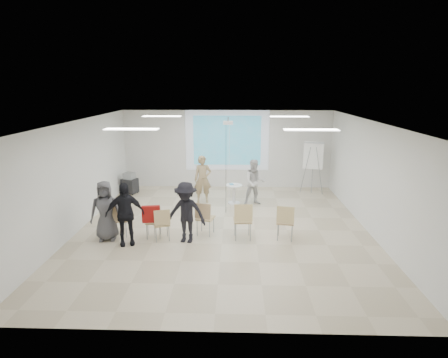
{
  "coord_description": "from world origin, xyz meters",
  "views": [
    {
      "loc": [
        0.35,
        -9.82,
        3.94
      ],
      "look_at": [
        0.0,
        0.8,
        1.25
      ],
      "focal_mm": 30.0,
      "sensor_mm": 36.0,
      "label": 1
    }
  ],
  "objects_px": {
    "player_right": "(255,180)",
    "flipchart_easel": "(313,156)",
    "laptop": "(162,222)",
    "chair_right_inner": "(243,218)",
    "chair_center": "(204,216)",
    "audience_left": "(125,209)",
    "chair_right_far": "(285,220)",
    "audience_mid": "(186,209)",
    "chair_left_inner": "(162,222)",
    "av_cart": "(130,184)",
    "player_left": "(203,176)",
    "chair_far_left": "(120,218)",
    "chair_left_mid": "(153,219)",
    "audience_outer": "(105,207)",
    "pedestal_table": "(234,193)"
  },
  "relations": [
    {
      "from": "chair_center",
      "to": "chair_left_mid",
      "type": "bearing_deg",
      "value": -155.25
    },
    {
      "from": "player_right",
      "to": "chair_right_inner",
      "type": "xyz_separation_m",
      "value": [
        -0.44,
        -3.0,
        -0.26
      ]
    },
    {
      "from": "chair_right_inner",
      "to": "pedestal_table",
      "type": "bearing_deg",
      "value": 91.02
    },
    {
      "from": "chair_right_inner",
      "to": "av_cart",
      "type": "height_order",
      "value": "chair_right_inner"
    },
    {
      "from": "audience_mid",
      "to": "chair_center",
      "type": "bearing_deg",
      "value": 56.69
    },
    {
      "from": "chair_left_inner",
      "to": "av_cart",
      "type": "distance_m",
      "value": 4.77
    },
    {
      "from": "chair_right_far",
      "to": "audience_outer",
      "type": "distance_m",
      "value": 4.65
    },
    {
      "from": "chair_center",
      "to": "audience_outer",
      "type": "bearing_deg",
      "value": -157.58
    },
    {
      "from": "player_left",
      "to": "chair_center",
      "type": "relative_size",
      "value": 1.99
    },
    {
      "from": "pedestal_table",
      "to": "audience_left",
      "type": "distance_m",
      "value": 4.39
    },
    {
      "from": "audience_left",
      "to": "flipchart_easel",
      "type": "relative_size",
      "value": 0.96
    },
    {
      "from": "pedestal_table",
      "to": "flipchart_easel",
      "type": "bearing_deg",
      "value": 24.04
    },
    {
      "from": "pedestal_table",
      "to": "player_right",
      "type": "distance_m",
      "value": 0.84
    },
    {
      "from": "audience_outer",
      "to": "av_cart",
      "type": "xyz_separation_m",
      "value": [
        -0.59,
        4.26,
        -0.52
      ]
    },
    {
      "from": "chair_right_far",
      "to": "audience_mid",
      "type": "xyz_separation_m",
      "value": [
        -2.54,
        -0.19,
        0.34
      ]
    },
    {
      "from": "chair_right_inner",
      "to": "laptop",
      "type": "height_order",
      "value": "chair_right_inner"
    },
    {
      "from": "chair_right_inner",
      "to": "audience_mid",
      "type": "height_order",
      "value": "audience_mid"
    },
    {
      "from": "chair_right_far",
      "to": "audience_mid",
      "type": "relative_size",
      "value": 0.53
    },
    {
      "from": "laptop",
      "to": "audience_left",
      "type": "height_order",
      "value": "audience_left"
    },
    {
      "from": "chair_left_inner",
      "to": "player_right",
      "type": "bearing_deg",
      "value": 32.79
    },
    {
      "from": "audience_left",
      "to": "player_right",
      "type": "bearing_deg",
      "value": 26.41
    },
    {
      "from": "chair_left_mid",
      "to": "player_left",
      "type": "bearing_deg",
      "value": 63.29
    },
    {
      "from": "chair_center",
      "to": "audience_outer",
      "type": "xyz_separation_m",
      "value": [
        -2.52,
        -0.34,
        0.33
      ]
    },
    {
      "from": "chair_center",
      "to": "av_cart",
      "type": "xyz_separation_m",
      "value": [
        -3.11,
        3.91,
        -0.19
      ]
    },
    {
      "from": "av_cart",
      "to": "pedestal_table",
      "type": "bearing_deg",
      "value": 3.74
    },
    {
      "from": "chair_right_inner",
      "to": "chair_far_left",
      "type": "bearing_deg",
      "value": 174.25
    },
    {
      "from": "chair_center",
      "to": "audience_left",
      "type": "distance_m",
      "value": 2.07
    },
    {
      "from": "pedestal_table",
      "to": "audience_mid",
      "type": "xyz_separation_m",
      "value": [
        -1.19,
        -3.22,
        0.52
      ]
    },
    {
      "from": "audience_left",
      "to": "audience_mid",
      "type": "bearing_deg",
      "value": -11.04
    },
    {
      "from": "player_left",
      "to": "audience_outer",
      "type": "bearing_deg",
      "value": -133.47
    },
    {
      "from": "chair_right_far",
      "to": "flipchart_easel",
      "type": "bearing_deg",
      "value": 80.91
    },
    {
      "from": "player_right",
      "to": "audience_left",
      "type": "xyz_separation_m",
      "value": [
        -3.4,
        -3.38,
        0.07
      ]
    },
    {
      "from": "chair_far_left",
      "to": "audience_outer",
      "type": "height_order",
      "value": "audience_outer"
    },
    {
      "from": "chair_far_left",
      "to": "audience_left",
      "type": "height_order",
      "value": "audience_left"
    },
    {
      "from": "chair_left_inner",
      "to": "laptop",
      "type": "relative_size",
      "value": 2.73
    },
    {
      "from": "chair_right_inner",
      "to": "laptop",
      "type": "relative_size",
      "value": 3.15
    },
    {
      "from": "chair_left_mid",
      "to": "audience_outer",
      "type": "bearing_deg",
      "value": 176.45
    },
    {
      "from": "audience_outer",
      "to": "chair_right_far",
      "type": "bearing_deg",
      "value": -9.18
    },
    {
      "from": "audience_mid",
      "to": "player_left",
      "type": "bearing_deg",
      "value": 98.8
    },
    {
      "from": "pedestal_table",
      "to": "av_cart",
      "type": "xyz_separation_m",
      "value": [
        -3.88,
        1.12,
        -0.02
      ]
    },
    {
      "from": "laptop",
      "to": "chair_right_inner",
      "type": "bearing_deg",
      "value": 162.97
    },
    {
      "from": "player_right",
      "to": "flipchart_easel",
      "type": "bearing_deg",
      "value": 21.96
    },
    {
      "from": "audience_outer",
      "to": "chair_left_inner",
      "type": "bearing_deg",
      "value": -12.32
    },
    {
      "from": "audience_mid",
      "to": "flipchart_easel",
      "type": "bearing_deg",
      "value": 59.0
    },
    {
      "from": "chair_right_inner",
      "to": "flipchart_easel",
      "type": "height_order",
      "value": "flipchart_easel"
    },
    {
      "from": "chair_far_left",
      "to": "chair_right_inner",
      "type": "xyz_separation_m",
      "value": [
        3.25,
        -0.11,
        0.06
      ]
    },
    {
      "from": "player_left",
      "to": "laptop",
      "type": "bearing_deg",
      "value": -113.08
    },
    {
      "from": "chair_right_far",
      "to": "chair_right_inner",
      "type": "bearing_deg",
      "value": -169.54
    },
    {
      "from": "player_left",
      "to": "chair_left_mid",
      "type": "height_order",
      "value": "player_left"
    },
    {
      "from": "chair_far_left",
      "to": "chair_right_far",
      "type": "xyz_separation_m",
      "value": [
        4.34,
        -0.11,
        0.03
      ]
    }
  ]
}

